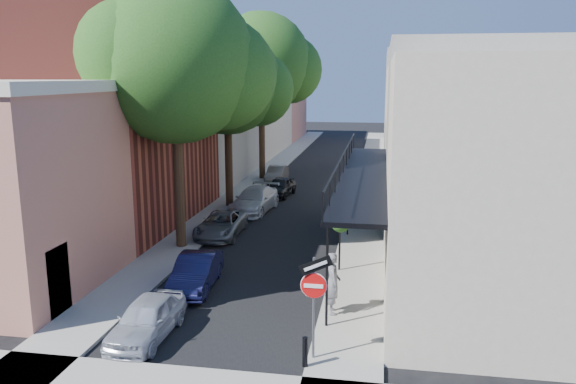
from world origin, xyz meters
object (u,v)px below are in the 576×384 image
at_px(oak_mid, 235,83).
at_px(bollard, 305,352).
at_px(parked_car_f, 277,174).
at_px(pedestrian, 333,283).
at_px(parked_car_b, 196,272).
at_px(parked_car_a, 147,319).
at_px(parked_car_e, 280,187).
at_px(oak_far, 268,64).
at_px(parked_car_c, 221,225).
at_px(oak_near, 186,65).
at_px(sign_post, 314,290).
at_px(parked_car_d, 255,200).

bearing_deg(oak_mid, bollard, -70.10).
distance_m(bollard, parked_car_f, 26.39).
bearing_deg(pedestrian, parked_car_b, 61.55).
distance_m(parked_car_a, parked_car_e, 19.91).
relative_size(bollard, parked_car_a, 0.23).
relative_size(oak_far, pedestrian, 6.03).
xyz_separation_m(bollard, parked_car_c, (-5.60, 11.60, 0.04)).
bearing_deg(oak_far, oak_near, -90.04).
bearing_deg(sign_post, parked_car_d, 108.11).
xyz_separation_m(oak_near, oak_mid, (-0.05, 7.97, -0.82)).
distance_m(oak_near, oak_mid, 8.01).
height_order(sign_post, parked_car_c, sign_post).
xyz_separation_m(oak_near, oak_far, (0.01, 17.01, 0.38)).
xyz_separation_m(oak_mid, parked_car_a, (1.66, -16.64, -6.47)).
height_order(parked_car_d, pedestrian, pedestrian).
bearing_deg(sign_post, pedestrian, 85.37).
xyz_separation_m(bollard, parked_car_a, (-4.76, 1.09, 0.07)).
height_order(bollard, oak_near, oak_near).
height_order(bollard, parked_car_b, parked_car_b).
distance_m(parked_car_c, parked_car_f, 14.19).
relative_size(parked_car_d, pedestrian, 2.34).
bearing_deg(oak_far, parked_car_c, -87.15).
distance_m(oak_mid, parked_car_b, 14.36).
distance_m(oak_far, parked_car_f, 7.80).
relative_size(bollard, parked_car_e, 0.23).
height_order(bollard, pedestrian, pedestrian).
bearing_deg(bollard, parked_car_e, 102.02).
relative_size(sign_post, parked_car_a, 0.87).
relative_size(oak_near, parked_car_d, 2.48).
distance_m(parked_car_a, parked_car_b, 3.94).
height_order(oak_near, parked_car_a, oak_near).
xyz_separation_m(parked_car_a, pedestrian, (5.16, 2.37, 0.52)).
bearing_deg(bollard, parked_car_f, 102.25).
height_order(oak_mid, parked_car_b, oak_mid).
distance_m(parked_car_a, parked_car_c, 10.55).
xyz_separation_m(parked_car_c, parked_car_e, (1.13, 9.39, 0.04)).
bearing_deg(oak_far, parked_car_f, -52.23).
relative_size(bollard, oak_far, 0.07).
distance_m(sign_post, parked_car_c, 12.62).
height_order(oak_near, parked_car_b, oak_near).
relative_size(bollard, parked_car_b, 0.22).
xyz_separation_m(sign_post, parked_car_e, (-4.63, 20.52, -1.44)).
height_order(parked_car_c, parked_car_f, parked_car_c).
relative_size(oak_mid, parked_car_b, 2.78).
xyz_separation_m(oak_near, pedestrian, (6.77, -6.30, -6.77)).
bearing_deg(oak_far, parked_car_b, -85.41).
relative_size(parked_car_e, parked_car_f, 1.03).
bearing_deg(parked_car_e, oak_near, -93.40).
distance_m(oak_far, pedestrian, 25.30).
relative_size(oak_far, parked_car_c, 2.95).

